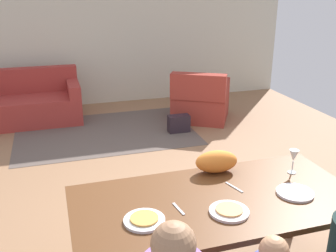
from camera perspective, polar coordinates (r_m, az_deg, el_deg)
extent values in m
cube|color=#8D6647|center=(4.54, -2.13, -7.59)|extent=(6.86, 6.36, 0.02)
cube|color=beige|center=(7.24, -9.14, 13.86)|extent=(6.86, 0.10, 2.70)
cube|color=#583218|center=(2.65, 7.18, -10.82)|extent=(1.91, 0.93, 0.04)
cube|color=#583218|center=(3.02, -12.91, -15.65)|extent=(0.06, 0.06, 0.72)
cube|color=#583218|center=(3.55, 17.74, -10.29)|extent=(0.06, 0.06, 0.72)
cylinder|color=silver|center=(2.40, -3.48, -13.60)|extent=(0.25, 0.25, 0.02)
cylinder|color=gold|center=(2.39, -3.49, -13.30)|extent=(0.17, 0.17, 0.01)
cylinder|color=silver|center=(2.50, 8.92, -12.23)|extent=(0.25, 0.25, 0.02)
cylinder|color=tan|center=(2.49, 8.94, -11.94)|extent=(0.17, 0.17, 0.01)
cylinder|color=silver|center=(2.80, 18.06, -9.25)|extent=(0.25, 0.25, 0.02)
cylinder|color=silver|center=(3.09, 17.63, -6.47)|extent=(0.06, 0.06, 0.01)
cylinder|color=silver|center=(3.07, 17.72, -5.67)|extent=(0.01, 0.01, 0.09)
cone|color=silver|center=(3.04, 17.90, -4.14)|extent=(0.07, 0.07, 0.09)
cube|color=silver|center=(2.51, 1.55, -12.00)|extent=(0.04, 0.15, 0.01)
cube|color=silver|center=(2.79, 9.64, -8.81)|extent=(0.06, 0.17, 0.01)
sphere|color=#A47654|center=(1.82, 0.79, -16.84)|extent=(0.21, 0.21, 0.21)
sphere|color=tan|center=(2.10, 15.22, -17.15)|extent=(0.15, 0.15, 0.15)
ellipsoid|color=orange|center=(2.95, 7.09, -5.17)|extent=(0.34, 0.20, 0.17)
cube|color=brown|center=(5.93, -9.14, -0.88)|extent=(2.60, 1.80, 0.01)
cube|color=maroon|center=(6.60, -20.23, 2.15)|extent=(1.75, 0.84, 0.42)
cube|color=maroon|center=(6.82, -20.54, 6.26)|extent=(1.75, 0.20, 0.40)
cube|color=maroon|center=(6.51, -13.67, 5.45)|extent=(0.18, 0.84, 0.20)
cube|color=maroon|center=(6.44, 4.82, 2.93)|extent=(1.16, 1.15, 0.42)
cube|color=maroon|center=(6.01, 4.45, 5.75)|extent=(0.84, 0.60, 0.40)
cube|color=maroon|center=(6.32, 7.91, 5.40)|extent=(0.58, 0.82, 0.20)
cube|color=maroon|center=(6.41, 1.92, 5.79)|extent=(0.58, 0.82, 0.20)
cube|color=black|center=(5.84, 1.58, 0.35)|extent=(0.32, 0.16, 0.26)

